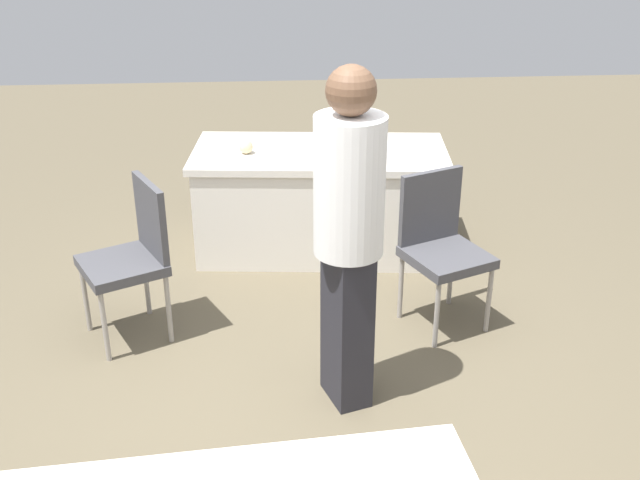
{
  "coord_description": "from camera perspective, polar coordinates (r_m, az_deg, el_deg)",
  "views": [
    {
      "loc": [
        0.16,
        3.2,
        2.5
      ],
      "look_at": [
        -0.08,
        -0.18,
        0.9
      ],
      "focal_mm": 43.02,
      "sensor_mm": 36.0,
      "label": 1
    }
  ],
  "objects": [
    {
      "name": "table_foreground",
      "position": [
        5.59,
        -0.01,
        3.01
      ],
      "size": [
        1.87,
        1.01,
        0.76
      ],
      "rotation": [
        0.0,
        0.0,
        -0.09
      ],
      "color": "silver",
      "rests_on": "ground"
    },
    {
      "name": "ground_plane",
      "position": [
        4.07,
        -1.03,
        -12.71
      ],
      "size": [
        14.4,
        14.4,
        0.0
      ],
      "primitive_type": "plane",
      "color": "brown"
    },
    {
      "name": "chair_by_pillar",
      "position": [
        4.57,
        -13.76,
        -0.82
      ],
      "size": [
        0.59,
        0.59,
        0.95
      ],
      "rotation": [
        0.0,
        0.0,
        -1.1
      ],
      "color": "#9E9993",
      "rests_on": "ground"
    },
    {
      "name": "chair_tucked_right",
      "position": [
        4.64,
        8.96,
        -0.1
      ],
      "size": [
        0.58,
        0.58,
        0.94
      ],
      "rotation": [
        0.0,
        0.0,
        0.41
      ],
      "color": "#9E9993",
      "rests_on": "ground"
    },
    {
      "name": "scissors_red",
      "position": [
        5.59,
        3.62,
        7.16
      ],
      "size": [
        0.18,
        0.04,
        0.01
      ],
      "primitive_type": "cube",
      "rotation": [
        0.0,
        0.0,
        3.14
      ],
      "color": "red",
      "rests_on": "table_foreground"
    },
    {
      "name": "person_organiser",
      "position": [
        3.67,
        2.15,
        1.01
      ],
      "size": [
        0.43,
        0.43,
        1.77
      ],
      "rotation": [
        0.0,
        0.0,
        5.03
      ],
      "color": "#26262D",
      "rests_on": "ground"
    },
    {
      "name": "laptop_silver",
      "position": [
        5.55,
        2.13,
        7.42
      ],
      "size": [
        0.32,
        0.29,
        0.21
      ],
      "rotation": [
        0.0,
        0.0,
        0.01
      ],
      "color": "silver",
      "rests_on": "table_foreground"
    },
    {
      "name": "yarn_ball",
      "position": [
        5.4,
        -5.52,
        6.91
      ],
      "size": [
        0.1,
        0.1,
        0.1
      ],
      "primitive_type": "sphere",
      "color": "beige",
      "rests_on": "table_foreground"
    }
  ]
}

